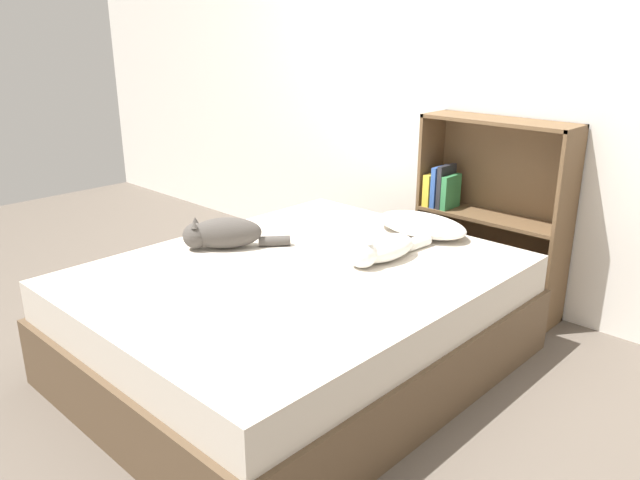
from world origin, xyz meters
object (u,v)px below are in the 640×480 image
Objects in this scene: cat_light at (381,249)px; bookshelf at (490,212)px; pillow at (422,225)px; cat_dark at (222,234)px; bed at (298,318)px.

cat_light is 0.93m from bookshelf.
pillow is 1.17× the size of cat_dark.
cat_dark is at bearing -123.93° from pillow.
cat_dark reaches higher than pillow.
bookshelf is (0.27, 1.27, 0.31)m from bed.
bed is 0.87m from pillow.
bookshelf is at bearing -178.58° from cat_light.
bookshelf is at bearing 71.70° from pillow.
cat_light is at bearing -93.32° from bookshelf.
bookshelf is at bearing 77.78° from bed.
bookshelf reaches higher than bed.
bed is 3.68× the size of cat_light.
bed is 1.33m from bookshelf.
pillow is 0.48× the size of bookshelf.
pillow is at bearing -108.30° from bookshelf.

